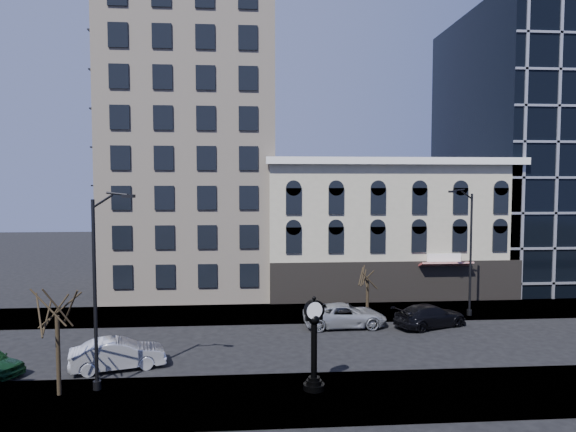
{
  "coord_description": "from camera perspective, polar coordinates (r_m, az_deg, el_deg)",
  "views": [
    {
      "loc": [
        -0.75,
        -31.82,
        10.28
      ],
      "look_at": [
        2.0,
        4.0,
        8.0
      ],
      "focal_mm": 32.0,
      "sensor_mm": 36.0,
      "label": 1
    }
  ],
  "objects": [
    {
      "name": "street_lamp_far",
      "position": [
        41.03,
        18.98,
        -0.28
      ],
      "size": [
        2.48,
        1.1,
        9.94
      ],
      "rotation": [
        0.0,
        0.0,
        3.48
      ],
      "color": "black",
      "rests_on": "sidewalk_far"
    },
    {
      "name": "glass_office",
      "position": [
        62.18,
        27.61,
        6.65
      ],
      "size": [
        20.0,
        20.15,
        28.0
      ],
      "color": "black",
      "rests_on": "ground"
    },
    {
      "name": "sidewalk_near",
      "position": [
        25.93,
        -2.53,
        -19.59
      ],
      "size": [
        160.0,
        6.0,
        0.12
      ],
      "primitive_type": "cube",
      "color": "gray",
      "rests_on": "ground"
    },
    {
      "name": "sidewalk_far",
      "position": [
        41.12,
        -3.26,
        -10.77
      ],
      "size": [
        160.0,
        6.0,
        0.12
      ],
      "primitive_type": "cube",
      "color": "gray",
      "rests_on": "ground"
    },
    {
      "name": "bare_tree_near",
      "position": [
        27.04,
        -24.32,
        -8.35
      ],
      "size": [
        3.62,
        3.62,
        6.22
      ],
      "color": "#302618",
      "rests_on": "sidewalk_near"
    },
    {
      "name": "ground",
      "position": [
        33.45,
        -2.99,
        -14.27
      ],
      "size": [
        160.0,
        160.0,
        0.0
      ],
      "primitive_type": "plane",
      "color": "black",
      "rests_on": "ground"
    },
    {
      "name": "car_far_b",
      "position": [
        38.82,
        15.52,
        -10.62
      ],
      "size": [
        6.01,
        4.12,
        1.62
      ],
      "primitive_type": "imported",
      "rotation": [
        0.0,
        0.0,
        1.94
      ],
      "color": "black",
      "rests_on": "ground"
    },
    {
      "name": "bare_tree_far",
      "position": [
        40.47,
        8.84,
        -6.17
      ],
      "size": [
        2.55,
        2.55,
        4.38
      ],
      "color": "#302618",
      "rests_on": "sidewalk_far"
    },
    {
      "name": "car_far_a",
      "position": [
        37.7,
        6.33,
        -10.91
      ],
      "size": [
        6.03,
        2.9,
        1.66
      ],
      "primitive_type": "imported",
      "rotation": [
        0.0,
        0.0,
        1.6
      ],
      "color": "#A5A8AD",
      "rests_on": "ground"
    },
    {
      "name": "victorian_row",
      "position": [
        49.57,
        10.54,
        -1.39
      ],
      "size": [
        22.6,
        11.19,
        12.5
      ],
      "color": "#B7B097",
      "rests_on": "ground"
    },
    {
      "name": "street_clock",
      "position": [
        26.03,
        2.91,
        -14.4
      ],
      "size": [
        1.06,
        1.06,
        4.66
      ],
      "rotation": [
        0.0,
        0.0,
        0.34
      ],
      "color": "black",
      "rests_on": "sidewalk_near"
    },
    {
      "name": "car_near_b",
      "position": [
        30.91,
        -18.37,
        -14.35
      ],
      "size": [
        5.38,
        3.1,
        1.68
      ],
      "primitive_type": "imported",
      "rotation": [
        0.0,
        0.0,
        1.85
      ],
      "color": "silver",
      "rests_on": "ground"
    },
    {
      "name": "cream_tower",
      "position": [
        51.78,
        -10.57,
        13.63
      ],
      "size": [
        15.9,
        15.4,
        42.5
      ],
      "color": "beige",
      "rests_on": "ground"
    },
    {
      "name": "street_lamp_near",
      "position": [
        26.19,
        -19.45,
        -2.39
      ],
      "size": [
        2.51,
        0.98,
        9.95
      ],
      "rotation": [
        0.0,
        0.0,
        -0.29
      ],
      "color": "black",
      "rests_on": "sidewalk_near"
    }
  ]
}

